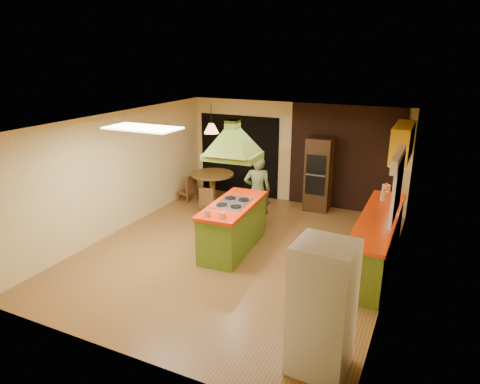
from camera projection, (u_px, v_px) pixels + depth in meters
The scene contains 21 objects.
ground at pixel (237, 252), 8.19m from camera, with size 6.50×6.50×0.00m, color olive.
room_walls at pixel (237, 190), 7.80m from camera, with size 5.50×6.50×6.50m.
ceiling_plane at pixel (237, 121), 7.41m from camera, with size 6.50×6.50×0.00m, color silver.
brick_panel at pixel (344, 159), 10.07m from camera, with size 2.64×0.03×2.50m, color #381E14.
nook_opening at pixel (239, 155), 11.25m from camera, with size 2.20×0.03×2.10m, color black.
right_counter at pixel (376, 241), 7.57m from camera, with size 0.62×3.05×0.92m.
upper_cabinets at pixel (403, 142), 8.43m from camera, with size 0.34×1.40×0.70m, color yellow.
window_right at pixel (398, 174), 6.89m from camera, with size 0.12×1.35×1.06m.
fluor_panel at pixel (143, 128), 6.83m from camera, with size 1.20×0.60×0.03m, color white.
kitchen_island at pixel (233, 226), 8.16m from camera, with size 0.87×1.93×0.96m.
range_hood at pixel (233, 134), 7.60m from camera, with size 1.00×0.74×0.79m.
man at pixel (257, 191), 9.19m from camera, with size 0.58×0.38×1.59m, color #515C31.
refrigerator at pixel (322, 308), 4.94m from camera, with size 0.68×0.64×1.65m, color white.
wall_oven at pixel (319, 174), 10.15m from camera, with size 0.60×0.62×1.76m.
dining_table at pixel (213, 182), 10.65m from camera, with size 1.05×1.05×0.79m.
chair_left at pixel (187, 188), 10.92m from camera, with size 0.38×0.38×0.69m, color brown, non-canonical shape.
chair_near at pixel (209, 200), 10.06m from camera, with size 0.36×0.36×0.66m, color brown, non-canonical shape.
pendant_lamp at pixel (211, 128), 10.23m from camera, with size 0.36×0.36×0.23m, color #FF9E3F.
canister_large at pixel (386, 191), 8.43m from camera, with size 0.16×0.16×0.24m, color beige.
canister_medium at pixel (384, 196), 8.22m from camera, with size 0.13×0.13×0.18m, color beige.
canister_small at pixel (384, 196), 8.23m from camera, with size 0.13×0.13×0.17m, color beige.
Camera 1 is at (3.22, -6.69, 3.64)m, focal length 32.00 mm.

